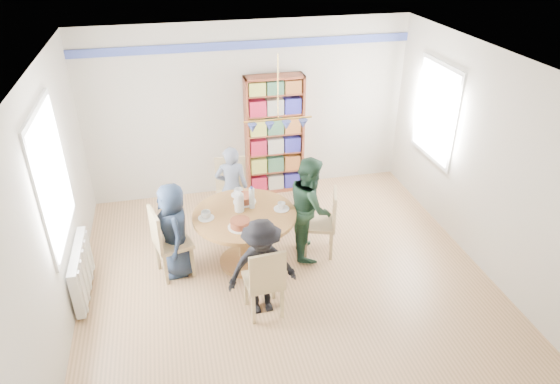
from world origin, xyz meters
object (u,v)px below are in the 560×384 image
object	(u,v)px
person_left	(174,230)
dining_table	(245,226)
chair_right	(326,220)
person_near	(262,268)
person_right	(310,207)
bookshelf	(274,137)
person_far	(232,188)
chair_far	(232,189)
chair_left	(166,240)
chair_near	(265,280)
radiator	(82,271)

from	to	relation	value
person_left	dining_table	bearing A→B (deg)	79.66
chair_right	person_near	world-z (taller)	person_near
person_right	bookshelf	xyz separation A→B (m)	(-0.07, 1.80, 0.25)
chair_right	person_far	xyz separation A→B (m)	(-1.10, 0.91, 0.12)
dining_table	chair_right	size ratio (longest dim) A/B	1.40
dining_table	bookshelf	bearing A→B (deg)	66.78
bookshelf	chair_far	bearing A→B (deg)	-134.68
dining_table	person_right	bearing A→B (deg)	3.20
chair_left	chair_near	bearing A→B (deg)	-43.77
chair_right	bookshelf	bearing A→B (deg)	98.35
radiator	chair_far	xyz separation A→B (m)	(1.96, 1.22, 0.20)
dining_table	chair_far	world-z (taller)	chair_far
bookshelf	chair_right	bearing A→B (deg)	-81.65
chair_near	bookshelf	world-z (taller)	bookshelf
person_far	person_left	bearing A→B (deg)	54.61
chair_near	person_left	bearing A→B (deg)	131.82
person_right	radiator	bearing A→B (deg)	104.57
person_right	person_near	size ratio (longest dim) A/B	1.16
radiator	dining_table	size ratio (longest dim) A/B	0.77
radiator	chair_right	size ratio (longest dim) A/B	1.08
chair_near	person_near	bearing A→B (deg)	99.27
chair_near	person_near	world-z (taller)	person_near
chair_left	person_far	distance (m)	1.34
person_near	bookshelf	bearing A→B (deg)	72.14
chair_right	person_far	size ratio (longest dim) A/B	0.73
chair_left	bookshelf	distance (m)	2.62
radiator	bookshelf	size ratio (longest dim) A/B	0.52
person_near	bookshelf	xyz separation A→B (m)	(0.76, 2.78, 0.34)
radiator	chair_right	distance (m)	3.06
radiator	person_near	bearing A→B (deg)	-20.13
person_right	bookshelf	world-z (taller)	bookshelf
chair_near	person_right	xyz separation A→B (m)	(0.81, 1.07, 0.19)
chair_near	radiator	bearing A→B (deg)	157.65
person_near	dining_table	bearing A→B (deg)	89.64
dining_table	chair_left	xyz separation A→B (m)	(-0.98, -0.03, -0.03)
chair_far	chair_near	bearing A→B (deg)	-88.04
chair_left	chair_far	bearing A→B (deg)	47.71
radiator	bookshelf	xyz separation A→B (m)	(2.78, 2.04, 0.59)
chair_left	chair_near	distance (m)	1.43
person_right	person_far	size ratio (longest dim) A/B	1.11
chair_right	person_right	world-z (taller)	person_right
radiator	person_far	distance (m)	2.25
chair_near	dining_table	bearing A→B (deg)	92.90
person_left	bookshelf	distance (m)	2.51
chair_far	chair_near	distance (m)	2.06
chair_right	chair_near	distance (m)	1.44
chair_near	bookshelf	xyz separation A→B (m)	(0.74, 2.88, 0.44)
chair_far	person_left	world-z (taller)	person_left
dining_table	bookshelf	size ratio (longest dim) A/B	0.68
dining_table	person_near	size ratio (longest dim) A/B	1.08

